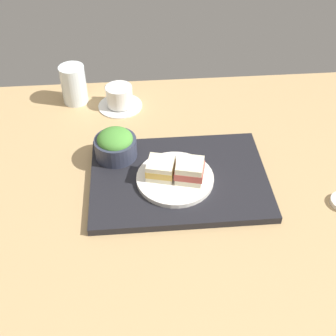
% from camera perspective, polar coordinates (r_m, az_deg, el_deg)
% --- Properties ---
extents(ground_plane, '(1.40, 1.00, 0.03)m').
position_cam_1_polar(ground_plane, '(1.17, 0.21, -2.10)').
color(ground_plane, tan).
extents(serving_tray, '(0.45, 0.33, 0.02)m').
position_cam_1_polar(serving_tray, '(1.15, 1.42, -1.42)').
color(serving_tray, black).
rests_on(serving_tray, ground_plane).
extents(sandwich_plate, '(0.20, 0.20, 0.01)m').
position_cam_1_polar(sandwich_plate, '(1.12, 0.91, -1.36)').
color(sandwich_plate, white).
rests_on(sandwich_plate, serving_tray).
extents(sandwich_near, '(0.08, 0.08, 0.05)m').
position_cam_1_polar(sandwich_near, '(1.11, -0.94, -0.05)').
color(sandwich_near, '#EFE5C1').
rests_on(sandwich_near, sandwich_plate).
extents(sandwich_far, '(0.08, 0.08, 0.05)m').
position_cam_1_polar(sandwich_far, '(1.10, 2.81, -0.34)').
color(sandwich_far, '#EFE5C1').
rests_on(sandwich_far, sandwich_plate).
extents(salad_bowl, '(0.11, 0.11, 0.08)m').
position_cam_1_polar(salad_bowl, '(1.18, -6.80, 3.06)').
color(salad_bowl, '#33384C').
rests_on(salad_bowl, serving_tray).
extents(coffee_cup, '(0.14, 0.14, 0.07)m').
position_cam_1_polar(coffee_cup, '(1.41, -6.31, 9.01)').
color(coffee_cup, white).
rests_on(coffee_cup, ground_plane).
extents(drinking_glass, '(0.08, 0.08, 0.12)m').
position_cam_1_polar(drinking_glass, '(1.44, -12.08, 10.51)').
color(drinking_glass, silver).
rests_on(drinking_glass, ground_plane).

